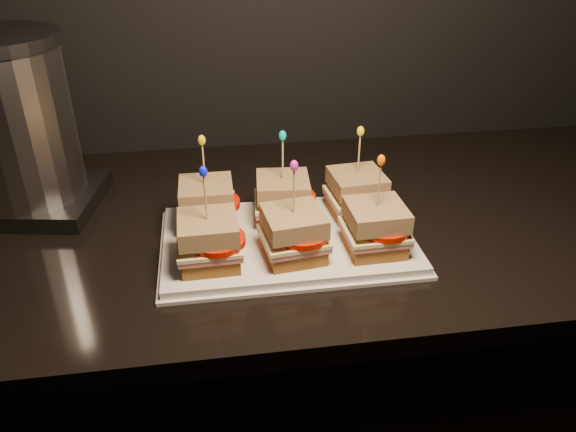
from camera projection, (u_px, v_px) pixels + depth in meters
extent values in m
cube|color=black|center=(248.00, 407.00, 1.23)|extent=(2.28, 0.64, 0.89)
cube|color=black|center=(238.00, 227.00, 1.00)|extent=(2.32, 0.68, 0.04)
cube|color=white|center=(288.00, 241.00, 0.91)|extent=(0.40, 0.25, 0.02)
cube|color=white|center=(288.00, 244.00, 0.91)|extent=(0.41, 0.26, 0.01)
cube|color=brown|center=(208.00, 218.00, 0.93)|extent=(0.08, 0.08, 0.02)
cube|color=#B15655|center=(207.00, 210.00, 0.92)|extent=(0.09, 0.09, 0.01)
cube|color=#F7EDA2|center=(207.00, 206.00, 0.92)|extent=(0.09, 0.09, 0.01)
cylinder|color=red|center=(214.00, 203.00, 0.91)|extent=(0.08, 0.08, 0.01)
cube|color=brown|center=(206.00, 192.00, 0.91)|extent=(0.09, 0.09, 0.03)
cylinder|color=tan|center=(204.00, 167.00, 0.89)|extent=(0.00, 0.00, 0.09)
ellipsoid|color=#EFB010|center=(202.00, 140.00, 0.86)|extent=(0.01, 0.01, 0.02)
cube|color=brown|center=(283.00, 212.00, 0.95)|extent=(0.09, 0.09, 0.02)
cube|color=#B15655|center=(283.00, 204.00, 0.94)|extent=(0.10, 0.10, 0.01)
cube|color=#F7EDA2|center=(283.00, 201.00, 0.94)|extent=(0.10, 0.10, 0.01)
cylinder|color=red|center=(291.00, 198.00, 0.93)|extent=(0.08, 0.08, 0.01)
cube|color=brown|center=(283.00, 187.00, 0.92)|extent=(0.09, 0.09, 0.03)
cylinder|color=tan|center=(283.00, 162.00, 0.90)|extent=(0.00, 0.00, 0.09)
ellipsoid|color=#04B2AD|center=(283.00, 136.00, 0.88)|extent=(0.01, 0.01, 0.02)
cube|color=brown|center=(355.00, 207.00, 0.96)|extent=(0.09, 0.09, 0.02)
cube|color=#B15655|center=(356.00, 199.00, 0.96)|extent=(0.10, 0.10, 0.01)
cube|color=#F7EDA2|center=(356.00, 195.00, 0.95)|extent=(0.10, 0.10, 0.01)
cylinder|color=red|center=(364.00, 193.00, 0.95)|extent=(0.08, 0.08, 0.01)
cube|color=brown|center=(357.00, 181.00, 0.94)|extent=(0.09, 0.09, 0.03)
cylinder|color=tan|center=(359.00, 157.00, 0.92)|extent=(0.00, 0.00, 0.09)
ellipsoid|color=yellow|center=(361.00, 131.00, 0.90)|extent=(0.01, 0.01, 0.02)
cube|color=brown|center=(210.00, 256.00, 0.84)|extent=(0.09, 0.09, 0.02)
cube|color=#B15655|center=(209.00, 247.00, 0.83)|extent=(0.09, 0.09, 0.01)
cube|color=#F7EDA2|center=(209.00, 243.00, 0.82)|extent=(0.10, 0.09, 0.01)
cylinder|color=red|center=(217.00, 240.00, 0.82)|extent=(0.08, 0.08, 0.01)
cube|color=brown|center=(208.00, 228.00, 0.81)|extent=(0.09, 0.09, 0.03)
cylinder|color=tan|center=(206.00, 200.00, 0.79)|extent=(0.00, 0.00, 0.09)
ellipsoid|color=#1016DC|center=(203.00, 172.00, 0.77)|extent=(0.01, 0.01, 0.02)
cube|color=brown|center=(294.00, 249.00, 0.85)|extent=(0.09, 0.09, 0.02)
cube|color=#B15655|center=(294.00, 240.00, 0.84)|extent=(0.10, 0.10, 0.01)
cube|color=#F7EDA2|center=(294.00, 236.00, 0.84)|extent=(0.10, 0.10, 0.01)
cylinder|color=red|center=(302.00, 233.00, 0.83)|extent=(0.08, 0.08, 0.01)
cube|color=brown|center=(294.00, 221.00, 0.83)|extent=(0.10, 0.10, 0.03)
cylinder|color=tan|center=(294.00, 194.00, 0.80)|extent=(0.00, 0.00, 0.09)
ellipsoid|color=#D020A2|center=(294.00, 166.00, 0.78)|extent=(0.01, 0.01, 0.02)
cube|color=brown|center=(374.00, 242.00, 0.87)|extent=(0.09, 0.09, 0.02)
cube|color=#B15655|center=(375.00, 234.00, 0.86)|extent=(0.10, 0.09, 0.01)
cube|color=#F7EDA2|center=(375.00, 230.00, 0.86)|extent=(0.10, 0.09, 0.01)
cylinder|color=red|center=(384.00, 227.00, 0.85)|extent=(0.08, 0.08, 0.01)
cube|color=brown|center=(376.00, 215.00, 0.84)|extent=(0.09, 0.09, 0.03)
cylinder|color=tan|center=(379.00, 188.00, 0.82)|extent=(0.00, 0.00, 0.09)
ellipsoid|color=#FD5D01|center=(381.00, 160.00, 0.80)|extent=(0.01, 0.01, 0.02)
cube|color=#262628|center=(32.00, 199.00, 1.02)|extent=(0.27, 0.24, 0.03)
cylinder|color=silver|center=(13.00, 124.00, 0.95)|extent=(0.20, 0.20, 0.26)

